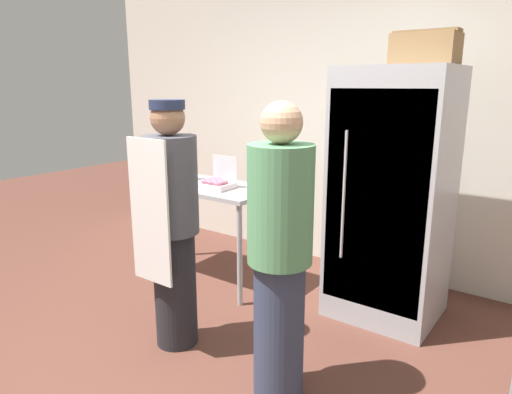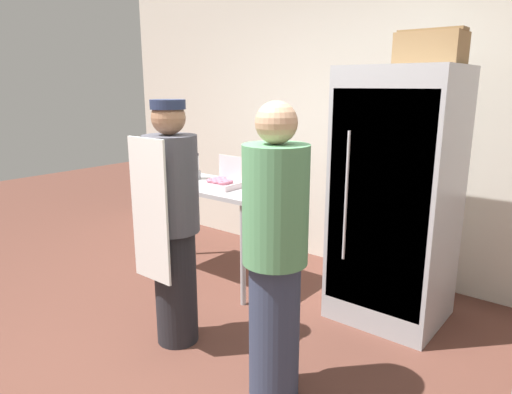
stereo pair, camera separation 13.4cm
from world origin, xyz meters
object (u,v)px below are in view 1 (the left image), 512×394
object	(u,v)px
donut_box	(217,182)
cardboard_storage_box	(425,49)
blender_pitcher	(186,168)
person_baker	(172,224)
refrigerator	(391,197)
person_customer	(280,254)

from	to	relation	value
donut_box	cardboard_storage_box	world-z (taller)	cardboard_storage_box
blender_pitcher	person_baker	bearing A→B (deg)	-49.51
cardboard_storage_box	person_baker	distance (m)	2.04
refrigerator	donut_box	bearing A→B (deg)	-164.97
person_baker	person_customer	world-z (taller)	person_customer
donut_box	person_customer	world-z (taller)	person_customer
refrigerator	person_customer	size ratio (longest dim) A/B	1.12
person_customer	refrigerator	bearing A→B (deg)	83.88
donut_box	person_baker	distance (m)	0.97
donut_box	person_baker	size ratio (longest dim) A/B	0.16
donut_box	cardboard_storage_box	xyz separation A→B (m)	(1.51, 0.41, 1.03)
person_baker	person_customer	size ratio (longest dim) A/B	0.99
blender_pitcher	person_baker	world-z (taller)	person_baker
person_customer	blender_pitcher	bearing A→B (deg)	148.91
blender_pitcher	cardboard_storage_box	distance (m)	2.23
cardboard_storage_box	person_baker	world-z (taller)	cardboard_storage_box
donut_box	person_customer	xyz separation A→B (m)	(1.23, -0.91, -0.08)
blender_pitcher	person_baker	distance (m)	1.32
person_baker	donut_box	bearing A→B (deg)	113.42
cardboard_storage_box	person_customer	world-z (taller)	cardboard_storage_box
donut_box	person_baker	world-z (taller)	person_baker
refrigerator	person_baker	world-z (taller)	refrigerator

